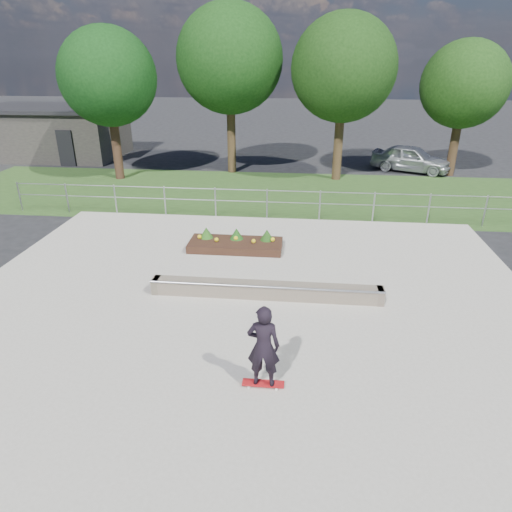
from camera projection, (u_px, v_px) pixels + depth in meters
The scene contains 13 objects.
ground at pixel (241, 323), 10.83m from camera, with size 120.00×120.00×0.00m, color black.
grass_verge at pixel (273, 194), 20.83m from camera, with size 30.00×8.00×0.02m, color #27451B.
concrete_slab at pixel (241, 322), 10.82m from camera, with size 15.00×15.00×0.06m, color #A7A194.
fence at pixel (267, 200), 17.34m from camera, with size 20.06×0.06×1.20m.
building at pixel (53, 132), 27.90m from camera, with size 8.40×5.40×3.00m.
tree_far_left at pixel (108, 77), 21.44m from camera, with size 4.55×4.55×7.15m.
tree_mid_left at pixel (230, 60), 22.43m from camera, with size 5.25×5.25×8.25m.
tree_mid_right at pixel (344, 69), 21.16m from camera, with size 4.90×4.90×7.70m.
tree_far_right at pixel (464, 85), 22.26m from camera, with size 4.20×4.20×6.60m.
grind_ledge at pixel (266, 290), 11.80m from camera, with size 6.00×0.44×0.43m.
planter_bed at pixel (236, 243), 14.80m from camera, with size 3.00×1.20×0.61m.
skateboarder at pixel (263, 347), 8.32m from camera, with size 0.80×0.41×1.75m.
parked_car at pixel (411, 158), 24.58m from camera, with size 1.67×4.15×1.41m, color #A9ADB2.
Camera 1 is at (1.31, -9.17, 5.86)m, focal length 32.00 mm.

